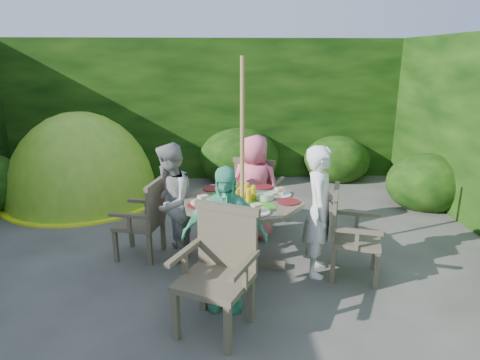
{
  "coord_description": "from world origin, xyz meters",
  "views": [
    {
      "loc": [
        0.18,
        -4.2,
        2.19
      ],
      "look_at": [
        0.45,
        0.42,
        0.85
      ],
      "focal_mm": 32.0,
      "sensor_mm": 36.0,
      "label": 1
    }
  ],
  "objects": [
    {
      "name": "garden_chair_left",
      "position": [
        -0.62,
        0.3,
        0.46
      ],
      "size": [
        0.57,
        0.61,
        0.86
      ],
      "rotation": [
        0.0,
        0.0,
        -1.82
      ],
      "color": "#463E2E",
      "rests_on": "ground"
    },
    {
      "name": "patio_table",
      "position": [
        0.45,
        0.02,
        0.64
      ],
      "size": [
        1.58,
        1.58,
        0.91
      ],
      "rotation": [
        0.0,
        0.0,
        -0.26
      ],
      "color": "#463E2E",
      "rests_on": "ground"
    },
    {
      "name": "child_left",
      "position": [
        -0.33,
        0.23,
        0.66
      ],
      "size": [
        0.57,
        0.69,
        1.32
      ],
      "primitive_type": "imported",
      "rotation": [
        0.0,
        0.0,
        -1.69
      ],
      "color": "#A2A09D",
      "rests_on": "ground"
    },
    {
      "name": "ground",
      "position": [
        0.0,
        0.0,
        0.0
      ],
      "size": [
        60.0,
        60.0,
        0.0
      ],
      "primitive_type": "plane",
      "color": "#45423D",
      "rests_on": "ground"
    },
    {
      "name": "child_back",
      "position": [
        0.65,
        0.8,
        0.65
      ],
      "size": [
        0.74,
        0.62,
        1.3
      ],
      "primitive_type": "imported",
      "rotation": [
        0.0,
        0.0,
        2.76
      ],
      "color": "#FD6889",
      "rests_on": "ground"
    },
    {
      "name": "dome_tent",
      "position": [
        -1.93,
        2.38,
        0.0
      ],
      "size": [
        2.44,
        2.44,
        2.78
      ],
      "rotation": [
        0.0,
        0.0,
        0.05
      ],
      "color": "#6EAF21",
      "rests_on": "ground"
    },
    {
      "name": "parasol_pole",
      "position": [
        0.45,
        0.02,
        1.1
      ],
      "size": [
        0.05,
        0.05,
        2.2
      ],
      "primitive_type": "cylinder",
      "rotation": [
        0.0,
        0.0,
        -0.26
      ],
      "color": "olive",
      "rests_on": "ground"
    },
    {
      "name": "garden_chair_back",
      "position": [
        0.71,
        1.09,
        0.5
      ],
      "size": [
        0.7,
        0.67,
        0.93
      ],
      "rotation": [
        0.0,
        0.0,
        2.73
      ],
      "color": "#463E2E",
      "rests_on": "ground"
    },
    {
      "name": "garden_chair_right",
      "position": [
        1.51,
        -0.25,
        0.48
      ],
      "size": [
        0.61,
        0.66,
        0.89
      ],
      "rotation": [
        0.0,
        0.0,
        1.26
      ],
      "color": "#463E2E",
      "rests_on": "ground"
    },
    {
      "name": "hedge_enclosure",
      "position": [
        0.0,
        1.33,
        1.25
      ],
      "size": [
        9.0,
        9.0,
        2.5
      ],
      "color": "black",
      "rests_on": "ground"
    },
    {
      "name": "garden_chair_front",
      "position": [
        0.19,
        -1.04,
        0.53
      ],
      "size": [
        0.76,
        0.73,
        0.99
      ],
      "rotation": [
        0.0,
        0.0,
        -0.47
      ],
      "color": "#463E2E",
      "rests_on": "ground"
    },
    {
      "name": "child_right",
      "position": [
        1.22,
        -0.18,
        0.68
      ],
      "size": [
        0.44,
        0.56,
        1.36
      ],
      "primitive_type": "imported",
      "rotation": [
        0.0,
        0.0,
        1.31
      ],
      "color": "white",
      "rests_on": "ground"
    },
    {
      "name": "child_front",
      "position": [
        0.25,
        -0.75,
        0.66
      ],
      "size": [
        0.81,
        0.44,
        1.32
      ],
      "primitive_type": "imported",
      "rotation": [
        0.0,
        0.0,
        -0.16
      ],
      "color": "#54C69B",
      "rests_on": "ground"
    }
  ]
}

